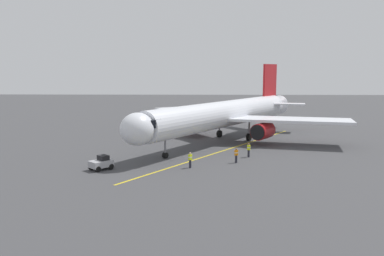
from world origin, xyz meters
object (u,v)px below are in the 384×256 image
at_px(ground_crew_wing_walker, 236,155).
at_px(ground_crew_marshaller, 190,160).
at_px(airplane, 225,115).
at_px(tug_near_nose, 101,163).
at_px(ground_crew_loader, 249,150).

bearing_deg(ground_crew_wing_walker, ground_crew_marshaller, 25.17).
bearing_deg(airplane, tug_near_nose, 50.37).
height_order(airplane, ground_crew_marshaller, airplane).
xyz_separation_m(airplane, ground_crew_loader, (-2.29, 10.55, -3.12)).
bearing_deg(ground_crew_marshaller, ground_crew_wing_walker, -154.83).
bearing_deg(ground_crew_loader, ground_crew_wing_walker, 59.82).
distance_m(airplane, ground_crew_wing_walker, 13.97).
distance_m(ground_crew_wing_walker, tug_near_nose, 14.97).
xyz_separation_m(ground_crew_marshaller, ground_crew_wing_walker, (-5.17, -2.43, 0.00)).
relative_size(airplane, tug_near_nose, 13.06).
height_order(ground_crew_wing_walker, ground_crew_loader, same).
bearing_deg(ground_crew_wing_walker, tug_near_nose, 13.05).
bearing_deg(ground_crew_marshaller, tug_near_nose, 5.77).
distance_m(ground_crew_loader, tug_near_nose, 17.57).
bearing_deg(ground_crew_wing_walker, airplane, -87.83).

